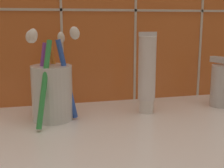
% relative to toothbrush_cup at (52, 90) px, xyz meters
% --- Properties ---
extents(sink_counter, '(0.63, 0.35, 0.02)m').
position_rel_toothbrush_cup_xyz_m(sink_counter, '(0.17, -0.07, -0.06)').
color(sink_counter, white).
rests_on(sink_counter, ground).
extents(toothbrush_cup, '(0.09, 0.15, 0.17)m').
position_rel_toothbrush_cup_xyz_m(toothbrush_cup, '(0.00, 0.00, 0.00)').
color(toothbrush_cup, silver).
rests_on(toothbrush_cup, sink_counter).
extents(toothpaste_tube, '(0.03, 0.03, 0.15)m').
position_rel_toothbrush_cup_xyz_m(toothpaste_tube, '(0.18, 0.00, 0.02)').
color(toothpaste_tube, white).
rests_on(toothpaste_tube, sink_counter).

